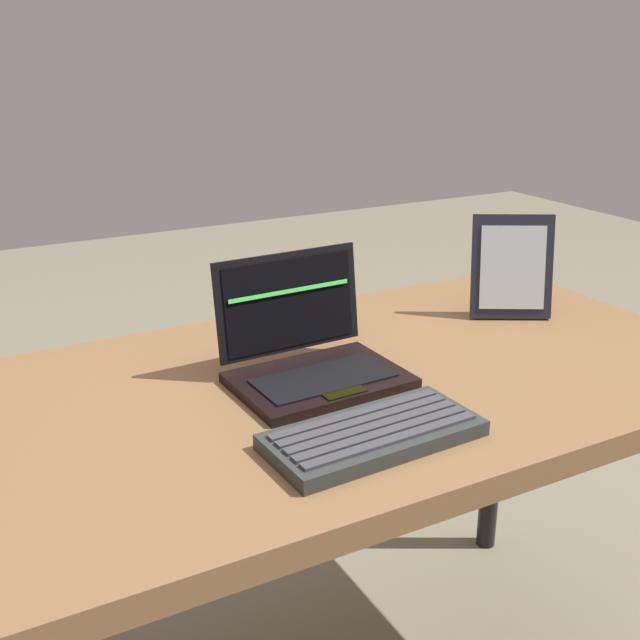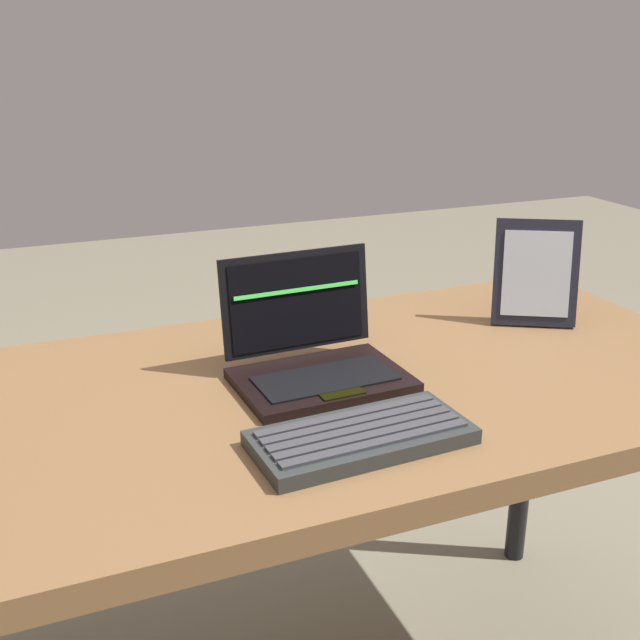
{
  "view_description": "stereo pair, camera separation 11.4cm",
  "coord_description": "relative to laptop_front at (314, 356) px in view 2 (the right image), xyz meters",
  "views": [
    {
      "loc": [
        -0.56,
        -0.98,
        1.23
      ],
      "look_at": [
        -0.05,
        -0.04,
        0.84
      ],
      "focal_mm": 43.47,
      "sensor_mm": 36.0,
      "label": 1
    },
    {
      "loc": [
        -0.45,
        -1.03,
        1.23
      ],
      "look_at": [
        -0.05,
        -0.04,
        0.84
      ],
      "focal_mm": 43.47,
      "sensor_mm": 36.0,
      "label": 2
    }
  ],
  "objects": [
    {
      "name": "external_keyboard",
      "position": [
        -0.02,
        -0.22,
        -0.03
      ],
      "size": [
        0.3,
        0.15,
        0.03
      ],
      "color": "#2A2E2D",
      "rests_on": "desk"
    },
    {
      "name": "desk",
      "position": [
        0.03,
        -0.02,
        -0.11
      ],
      "size": [
        1.34,
        0.7,
        0.72
      ],
      "color": "brown",
      "rests_on": "ground"
    },
    {
      "name": "laptop_front",
      "position": [
        0.0,
        0.0,
        0.0
      ],
      "size": [
        0.27,
        0.21,
        0.19
      ],
      "color": "black",
      "rests_on": "desk"
    },
    {
      "name": "photo_frame",
      "position": [
        0.48,
        0.08,
        0.06
      ],
      "size": [
        0.16,
        0.12,
        0.2
      ],
      "color": "black",
      "rests_on": "desk"
    }
  ]
}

